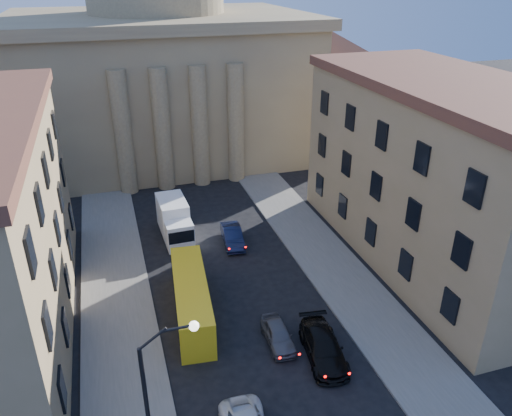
# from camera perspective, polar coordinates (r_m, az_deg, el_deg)

# --- Properties ---
(sidewalk_left) EXTENTS (5.00, 60.00, 0.15)m
(sidewalk_left) POSITION_cam_1_polar(r_m,az_deg,el_deg) (34.47, -15.15, -14.83)
(sidewalk_left) COLOR #615F59
(sidewalk_left) RESTS_ON ground
(sidewalk_right) EXTENTS (5.00, 60.00, 0.15)m
(sidewalk_right) POSITION_cam_1_polar(r_m,az_deg,el_deg) (38.05, 11.58, -10.01)
(sidewalk_right) COLOR #615F59
(sidewalk_right) RESTS_ON ground
(church) EXTENTS (68.02, 28.76, 36.60)m
(church) POSITION_cam_1_polar(r_m,az_deg,el_deg) (65.23, -10.81, 16.54)
(church) COLOR #826E50
(church) RESTS_ON ground
(building_right) EXTENTS (11.60, 26.60, 14.70)m
(building_right) POSITION_cam_1_polar(r_m,az_deg,el_deg) (41.86, 20.24, 3.80)
(building_right) COLOR #9A7F5B
(building_right) RESTS_ON ground
(street_lamp) EXTENTS (2.62, 0.44, 8.83)m
(street_lamp) POSITION_cam_1_polar(r_m,az_deg,el_deg) (23.57, -11.14, -20.17)
(street_lamp) COLOR black
(street_lamp) RESTS_ON ground
(car_right_mid) EXTENTS (2.88, 5.62, 1.56)m
(car_right_mid) POSITION_cam_1_polar(r_m,az_deg,el_deg) (32.39, 7.69, -15.47)
(car_right_mid) COLOR black
(car_right_mid) RESTS_ON ground
(car_right_far) EXTENTS (1.76, 4.02, 1.35)m
(car_right_far) POSITION_cam_1_polar(r_m,az_deg,el_deg) (33.20, 2.54, -14.25)
(car_right_far) COLOR #4F4F54
(car_right_far) RESTS_ON ground
(car_right_distant) EXTENTS (2.03, 4.69, 1.50)m
(car_right_distant) POSITION_cam_1_polar(r_m,az_deg,el_deg) (43.79, -2.71, -3.23)
(car_right_distant) COLOR black
(car_right_distant) RESTS_ON ground
(city_bus) EXTENTS (3.15, 9.90, 2.74)m
(city_bus) POSITION_cam_1_polar(r_m,az_deg,el_deg) (35.24, -7.39, -10.10)
(city_bus) COLOR yellow
(city_bus) RESTS_ON ground
(box_truck) EXTENTS (2.53, 6.05, 3.28)m
(box_truck) POSITION_cam_1_polar(r_m,az_deg,el_deg) (45.15, -9.28, -1.46)
(box_truck) COLOR white
(box_truck) RESTS_ON ground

